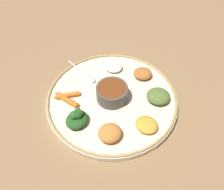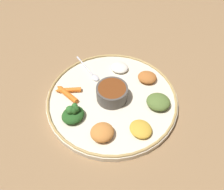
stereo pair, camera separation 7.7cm
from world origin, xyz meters
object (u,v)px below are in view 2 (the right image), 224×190
(center_bowl, at_px, (112,93))
(carrot_outer, at_px, (67,94))
(spoon, at_px, (91,72))
(carrot_near_spoon, at_px, (68,90))
(greens_pile, at_px, (73,114))

(center_bowl, bearing_deg, carrot_outer, -109.48)
(center_bowl, height_order, carrot_outer, center_bowl)
(spoon, relative_size, carrot_near_spoon, 1.66)
(carrot_outer, bearing_deg, center_bowl, 70.52)
(carrot_near_spoon, bearing_deg, spoon, 126.47)
(spoon, bearing_deg, carrot_outer, -49.71)
(carrot_near_spoon, bearing_deg, carrot_outer, -24.25)
(spoon, distance_m, carrot_outer, 0.13)
(center_bowl, xyz_separation_m, greens_pile, (0.04, -0.13, -0.01))
(greens_pile, distance_m, carrot_near_spoon, 0.11)
(greens_pile, bearing_deg, spoon, 152.55)
(carrot_outer, bearing_deg, carrot_near_spoon, 155.75)
(carrot_near_spoon, xyz_separation_m, carrot_outer, (0.02, -0.01, 0.00))
(center_bowl, distance_m, spoon, 0.14)
(spoon, relative_size, carrot_outer, 1.58)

